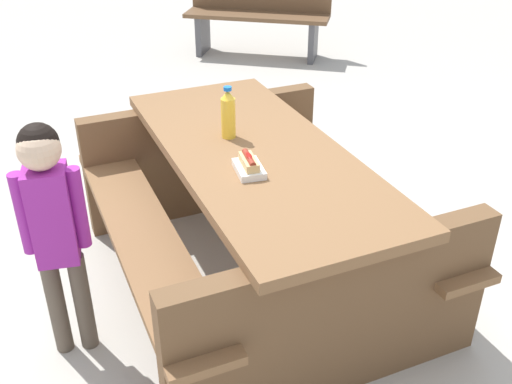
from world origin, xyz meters
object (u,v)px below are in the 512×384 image
(soda_bottle, at_px, (228,114))
(park_bench_near, at_px, (258,12))
(hotdog_tray, at_px, (249,166))
(picnic_table, at_px, (256,206))
(child_in_coat, at_px, (52,216))

(soda_bottle, relative_size, park_bench_near, 0.17)
(hotdog_tray, height_order, park_bench_near, park_bench_near)
(soda_bottle, bearing_deg, park_bench_near, 163.01)
(picnic_table, xyz_separation_m, child_in_coat, (0.26, -0.90, 0.25))
(soda_bottle, distance_m, hotdog_tray, 0.38)
(soda_bottle, height_order, park_bench_near, soda_bottle)
(hotdog_tray, xyz_separation_m, child_in_coat, (0.06, -0.82, -0.09))
(picnic_table, relative_size, park_bench_near, 1.31)
(hotdog_tray, bearing_deg, picnic_table, 157.58)
(hotdog_tray, xyz_separation_m, park_bench_near, (-3.98, 1.10, -0.33))
(hotdog_tray, bearing_deg, child_in_coat, -86.08)
(picnic_table, relative_size, child_in_coat, 1.84)
(soda_bottle, bearing_deg, hotdog_tray, 1.06)
(park_bench_near, bearing_deg, soda_bottle, -16.99)
(picnic_table, height_order, child_in_coat, child_in_coat)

